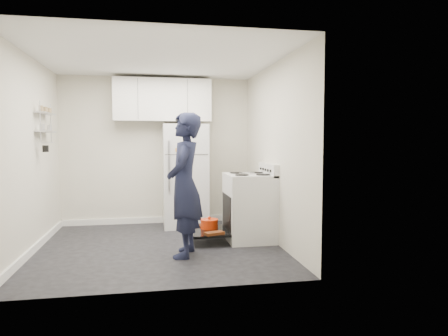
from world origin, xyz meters
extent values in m
cube|color=black|center=(0.00, 0.00, 0.00)|extent=(3.20, 3.20, 0.01)
cube|color=white|center=(0.00, 0.00, 2.50)|extent=(3.20, 3.20, 0.01)
cube|color=beige|center=(0.00, 1.60, 1.25)|extent=(3.20, 0.01, 2.50)
cube|color=beige|center=(0.00, -1.60, 1.25)|extent=(3.20, 0.01, 2.50)
cube|color=beige|center=(-1.60, 0.00, 1.25)|extent=(0.01, 3.20, 2.50)
cube|color=beige|center=(1.60, 0.00, 1.25)|extent=(0.01, 3.20, 2.50)
cube|color=white|center=(-1.59, 0.00, 0.05)|extent=(0.03, 3.20, 0.10)
cube|color=white|center=(0.00, 1.59, 0.05)|extent=(3.20, 0.03, 0.10)
cube|color=silver|center=(1.28, 0.15, 0.46)|extent=(0.65, 0.76, 0.92)
cube|color=black|center=(1.21, 0.15, 0.40)|extent=(0.53, 0.60, 0.52)
cube|color=orange|center=(1.48, 0.15, 0.40)|extent=(0.02, 0.56, 0.46)
cylinder|color=black|center=(1.26, 0.15, 0.22)|extent=(0.34, 0.34, 0.02)
cube|color=silver|center=(1.56, 0.15, 1.01)|extent=(0.08, 0.76, 0.18)
cube|color=silver|center=(1.28, 0.15, 0.94)|extent=(0.65, 0.76, 0.03)
cube|color=#B2B2B7|center=(1.23, 0.10, 0.97)|extent=(0.22, 0.03, 0.01)
cube|color=black|center=(0.68, 0.15, 0.14)|extent=(0.55, 0.70, 0.03)
cylinder|color=#B2B2B7|center=(0.43, 0.15, 0.18)|extent=(0.02, 0.66, 0.02)
cylinder|color=red|center=(0.71, 0.25, 0.22)|extent=(0.25, 0.25, 0.12)
cylinder|color=red|center=(0.71, 0.25, 0.29)|extent=(0.26, 0.26, 0.02)
sphere|color=red|center=(0.71, 0.25, 0.32)|extent=(0.04, 0.04, 0.04)
cube|color=#963C10|center=(0.73, -0.12, 0.18)|extent=(0.29, 0.21, 0.04)
cube|color=#963C10|center=(0.73, 0.42, 0.18)|extent=(0.27, 0.14, 0.04)
cube|color=silver|center=(0.45, 1.25, 0.85)|extent=(0.72, 0.70, 1.69)
cube|color=#4C4C4C|center=(0.45, 0.90, 1.21)|extent=(0.68, 0.01, 0.01)
cube|color=#B2B2B7|center=(0.17, 0.88, 1.33)|extent=(0.03, 0.03, 0.20)
cube|color=#B2B2B7|center=(0.17, 0.88, 0.91)|extent=(0.03, 0.03, 0.55)
cylinder|color=black|center=(0.45, 1.25, 1.73)|extent=(0.30, 0.30, 0.07)
cube|color=gold|center=(0.30, 0.89, 1.28)|extent=(0.06, 0.01, 0.06)
cube|color=silver|center=(0.40, 0.89, 1.05)|extent=(0.12, 0.01, 0.16)
cube|color=#C53C17|center=(0.55, 0.89, 1.35)|extent=(0.07, 0.01, 0.07)
cube|color=silver|center=(0.10, 1.43, 2.10)|extent=(1.60, 0.33, 0.70)
cube|color=#B2B2B7|center=(-1.52, 0.50, 1.80)|extent=(0.14, 0.60, 0.02)
cube|color=#B2B2B7|center=(-1.52, 0.50, 1.55)|extent=(0.14, 0.60, 0.02)
cylinder|color=black|center=(-1.49, 0.32, 1.32)|extent=(0.08, 0.08, 0.09)
imported|color=black|center=(0.30, -0.48, 0.89)|extent=(0.56, 0.72, 1.77)
camera|label=1|loc=(-0.10, -5.36, 1.43)|focal=32.00mm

